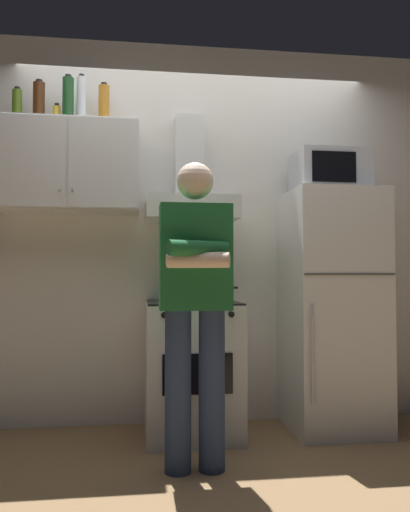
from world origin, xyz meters
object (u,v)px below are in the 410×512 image
Objects in this scene: bottle_spice_jar at (57,114)px; cooking_pot at (215,293)px; refrigerator at (332,310)px; upper_cabinet at (71,167)px; bottle_liquor_amber at (104,105)px; range_hood at (191,193)px; bottle_wine_green at (68,99)px; bottle_olive_oil at (17,105)px; microwave at (330,172)px; person_standing at (195,300)px; bottle_rum_dark at (39,101)px; stove_oven at (192,368)px; bottle_vodka_clear at (81,100)px.

cooking_pot is at bearing -13.59° from bottle_spice_jar.
refrigerator is at bearing 8.32° from cooking_pot.
upper_cabinet is 3.10× the size of bottle_liquor_amber.
bottle_spice_jar is at bearing 179.89° from range_hood.
bottle_olive_oil is at bearing 175.19° from bottle_wine_green.
microwave is (1.75, -0.11, -0.01)m from upper_cabinet.
person_standing is 1.67m from bottle_wine_green.
range_hood is 0.83m from bottle_liquor_amber.
bottle_rum_dark is (-0.42, -0.05, -0.01)m from bottle_liquor_amber.
bottle_liquor_amber reaches higher than stove_oven.
refrigerator is at bearing -7.55° from range_hood.
cooking_pot is at bearing -171.68° from refrigerator.
bottle_rum_dark is (-0.21, -0.01, 0.43)m from upper_cabinet.
person_standing is at bearing -44.26° from upper_cabinet.
upper_cabinet is 0.46m from bottle_vodka_clear.
bottle_rum_dark is (-0.96, 0.72, 1.28)m from person_standing.
bottle_rum_dark is 0.19m from bottle_wine_green.
bottle_vodka_clear is at bearing 176.23° from microwave.
bottle_wine_green is at bearing -166.79° from bottle_liquor_amber.
stove_oven is 0.77m from person_standing.
bottle_liquor_amber is (0.21, 0.04, 0.44)m from upper_cabinet.
range_hood is 0.73m from cooking_pot.
range_hood is at bearing 1.39° from bottle_wine_green.
bottle_vodka_clear is at bearing -0.62° from bottle_olive_oil.
bottle_wine_green reaches higher than bottle_spice_jar.
bottle_vodka_clear is 1.22× the size of bottle_rum_dark.
bottle_rum_dark reaches higher than stove_oven.
upper_cabinet is at bearing 165.27° from cooking_pot.
refrigerator is 4.86× the size of bottle_vodka_clear.
bottle_olive_oil reaches higher than cooking_pot.
stove_oven is 1.90m from bottle_spice_jar.
cooking_pot is 1.09× the size of bottle_rum_dark.
stove_oven is 2.02m from bottle_rum_dark.
microwave is at bearing -3.15° from bottle_olive_oil.
refrigerator is at bearing -5.93° from bottle_liquor_amber.
bottle_olive_oil is 0.83× the size of bottle_rum_dark.
refrigerator is 12.92× the size of bottle_spice_jar.
upper_cabinet is 0.37m from bottle_spice_jar.
range_hood is 3.35× the size of bottle_olive_oil.
bottle_vodka_clear is (-0.68, 0.74, 1.31)m from person_standing.
bottle_olive_oil is at bearing 173.32° from stove_oven.
bottle_spice_jar is 0.38× the size of bottle_vodka_clear.
bottle_vodka_clear reaches higher than microwave.
bottle_liquor_amber is at bearing 158.73° from cooking_pot.
bottle_olive_oil is at bearing 176.35° from refrigerator.
person_standing is 5.56× the size of cooking_pot.
bottle_vodka_clear reaches higher than range_hood.
cooking_pot is 1.02× the size of bottle_liquor_amber.
microwave is at bearing -3.77° from bottle_vodka_clear.
person_standing is at bearing -54.90° from bottle_liquor_amber.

